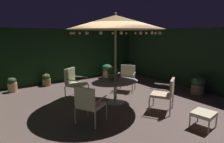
{
  "coord_description": "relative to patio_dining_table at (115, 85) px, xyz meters",
  "views": [
    {
      "loc": [
        -3.32,
        -4.78,
        2.18
      ],
      "look_at": [
        0.0,
        0.08,
        1.01
      ],
      "focal_mm": 30.51,
      "sensor_mm": 36.0,
      "label": 1
    }
  ],
  "objects": [
    {
      "name": "patio_chair_northeast",
      "position": [
        1.21,
        0.94,
        -0.04
      ],
      "size": [
        0.82,
        0.83,
        0.98
      ],
      "color": "#B6B2A9",
      "rests_on": "ground_plane"
    },
    {
      "name": "potted_plant_back_center",
      "position": [
        -2.52,
        3.23,
        -0.32
      ],
      "size": [
        0.33,
        0.33,
        0.55
      ],
      "color": "tan",
      "rests_on": "ground_plane"
    },
    {
      "name": "ottoman_footrest",
      "position": [
        0.79,
        -2.46,
        -0.26
      ],
      "size": [
        0.57,
        0.53,
        0.39
      ],
      "color": "#B3B6A3",
      "rests_on": "ground_plane"
    },
    {
      "name": "patio_dining_table",
      "position": [
        0.0,
        0.0,
        0.0
      ],
      "size": [
        1.56,
        1.16,
        0.73
      ],
      "color": "#BBB5A7",
      "rests_on": "ground_plane"
    },
    {
      "name": "ground_plane",
      "position": [
        -0.0,
        0.1,
        -0.61
      ],
      "size": [
        7.62,
        7.69,
        0.02
      ],
      "primitive_type": "cube",
      "color": "brown"
    },
    {
      "name": "patio_chair_east",
      "position": [
        -0.83,
        1.29,
        -0.01
      ],
      "size": [
        0.83,
        0.82,
        1.02
      ],
      "color": "#BAB4A5",
      "rests_on": "ground_plane"
    },
    {
      "name": "potted_plant_back_right",
      "position": [
        -1.2,
        3.39,
        -0.34
      ],
      "size": [
        0.36,
        0.36,
        0.52
      ],
      "color": "olive",
      "rests_on": "ground_plane"
    },
    {
      "name": "potted_plant_back_left",
      "position": [
        3.1,
        3.26,
        -0.25
      ],
      "size": [
        0.49,
        0.49,
        0.62
      ],
      "color": "#AD6A48",
      "rests_on": "ground_plane"
    },
    {
      "name": "potted_plant_left_far",
      "position": [
        1.77,
        3.24,
        -0.23
      ],
      "size": [
        0.51,
        0.51,
        0.67
      ],
      "color": "tan",
      "rests_on": "ground_plane"
    },
    {
      "name": "hedge_backdrop_right",
      "position": [
        3.66,
        0.1,
        0.61
      ],
      "size": [
        0.3,
        7.69,
        2.41
      ],
      "primitive_type": "cube",
      "color": "black",
      "rests_on": "ground_plane"
    },
    {
      "name": "potted_plant_right_near",
      "position": [
        3.05,
        -0.91,
        -0.24
      ],
      "size": [
        0.49,
        0.49,
        0.67
      ],
      "color": "#7F6852",
      "rests_on": "ground_plane"
    },
    {
      "name": "patio_chair_north",
      "position": [
        0.81,
        -1.29,
        -0.02
      ],
      "size": [
        0.85,
        0.84,
        0.96
      ],
      "color": "#BBB0AB",
      "rests_on": "ground_plane"
    },
    {
      "name": "patio_umbrella",
      "position": [
        0.0,
        0.0,
        1.91
      ],
      "size": [
        2.9,
        2.9,
        2.79
      ],
      "color": "#BAB0A5",
      "rests_on": "ground_plane"
    },
    {
      "name": "patio_chair_southeast",
      "position": [
        -1.33,
        -0.75,
        -0.05
      ],
      "size": [
        0.81,
        0.81,
        0.96
      ],
      "color": "#B7B6A9",
      "rests_on": "ground_plane"
    },
    {
      "name": "hedge_backdrop_rear",
      "position": [
        -0.0,
        3.8,
        0.61
      ],
      "size": [
        7.62,
        0.3,
        2.41
      ],
      "primitive_type": "cube",
      "color": "black",
      "rests_on": "ground_plane"
    },
    {
      "name": "centerpiece_planter",
      "position": [
        0.02,
        0.19,
        0.38
      ],
      "size": [
        0.36,
        0.36,
        0.44
      ],
      "color": "olive",
      "rests_on": "patio_dining_table"
    }
  ]
}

